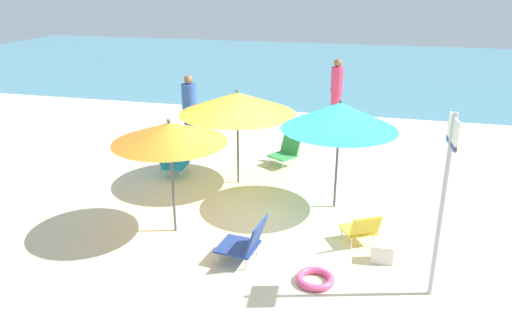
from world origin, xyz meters
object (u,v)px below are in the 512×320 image
Objects in this scene: umbrella_orange at (169,133)px; warning_sign at (445,184)px; umbrella_teal at (340,116)px; umbrella_yellow at (237,103)px; person_b at (190,114)px; beach_bag at (382,253)px; person_a at (336,91)px; beach_chair_c at (246,242)px; beach_chair_d at (171,161)px; beach_chair_a at (286,151)px; swim_ring at (315,279)px; beach_chair_b at (361,229)px.

warning_sign reaches higher than umbrella_orange.
warning_sign reaches higher than umbrella_teal.
umbrella_yellow is 1.23× the size of person_b.
umbrella_teal reaches higher than beach_bag.
umbrella_teal is at bearing 117.44° from warning_sign.
umbrella_yellow is at bearing 161.73° from umbrella_teal.
umbrella_yellow is 7.13× the size of beach_bag.
person_a is 0.74× the size of warning_sign.
beach_chair_c is (1.28, -0.57, -1.28)m from umbrella_orange.
umbrella_yellow reaches higher than person_a.
beach_chair_d is (-3.25, 0.62, -1.30)m from umbrella_teal.
person_b is at bearing -53.01° from beach_chair_c.
beach_chair_a is 0.41× the size of person_b.
umbrella_teal reaches higher than swim_ring.
warning_sign is (0.90, -0.99, 1.20)m from beach_chair_b.
beach_chair_d reaches higher than beach_chair_b.
person_b reaches higher than swim_ring.
beach_chair_c reaches higher than beach_chair_a.
umbrella_teal is 3.77× the size of swim_ring.
umbrella_yellow is 1.12× the size of umbrella_teal.
beach_chair_b is 5.06m from person_b.
umbrella_yellow reaches higher than beach_chair_b.
person_a is (-0.51, 5.23, -0.73)m from umbrella_teal.
beach_chair_d is 1.50m from person_b.
beach_chair_c is 1.87m from beach_bag.
beach_chair_a is 3.43m from beach_chair_b.
beach_chair_d is (-3.75, 1.84, 0.02)m from beach_chair_b.
person_b is (-3.86, 3.22, 0.60)m from beach_chair_b.
beach_chair_b is 0.38× the size of person_a.
umbrella_yellow is 1.98m from umbrella_teal.
umbrella_yellow reaches higher than beach_bag.
umbrella_orange reaches higher than beach_chair_d.
beach_bag is at bearing -63.18° from umbrella_teal.
beach_chair_a is at bearing 58.75° from umbrella_yellow.
swim_ring is 1.09m from beach_bag.
person_a is at bearing 93.79° from swim_ring.
person_b reaches higher than beach_bag.
person_b is (-2.18, 0.23, 0.58)m from beach_chair_a.
umbrella_teal is (1.88, -0.62, 0.05)m from umbrella_yellow.
beach_chair_b reaches higher than swim_ring.
beach_bag reaches higher than swim_ring.
umbrella_yellow is 1.25× the size of person_a.
person_b is at bearing -8.66° from person_a.
beach_chair_d is at bearing 114.83° from umbrella_orange.
swim_ring is (3.24, -2.93, -0.25)m from beach_chair_d.
person_a is (0.49, 7.27, 0.56)m from beach_chair_c.
umbrella_orange is 3.42m from beach_bag.
person_b is at bearing 127.81° from swim_ring.
warning_sign is at bearing -11.37° from umbrella_orange.
beach_chair_a is at bearing 71.17° from umbrella_orange.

